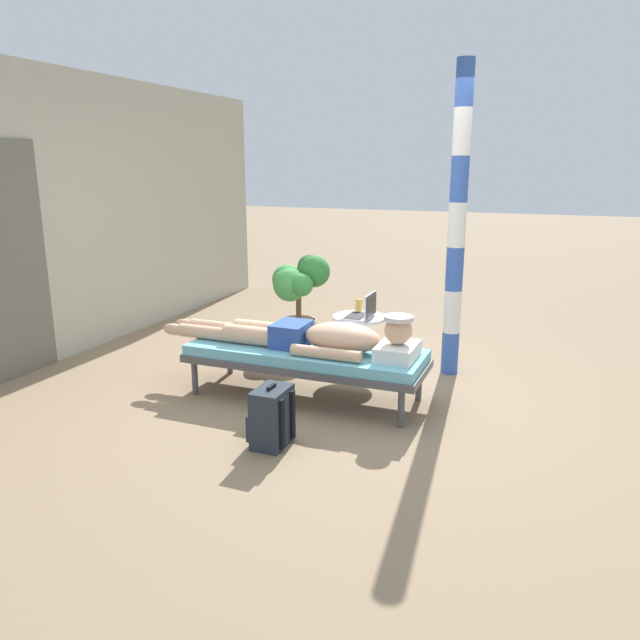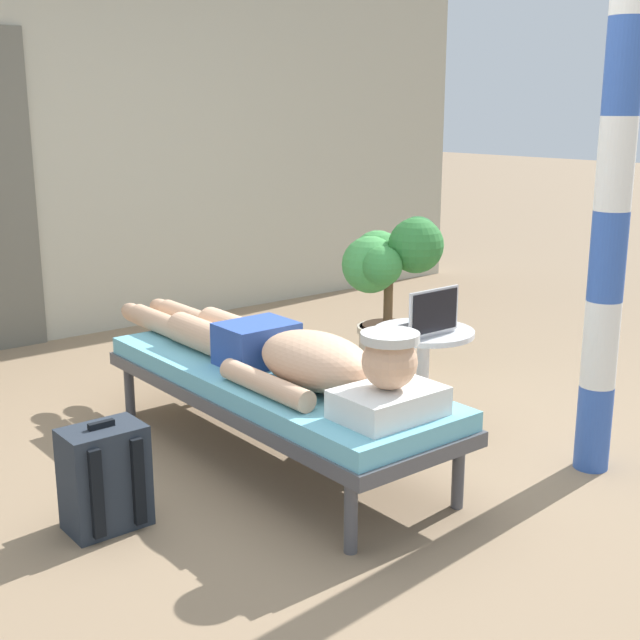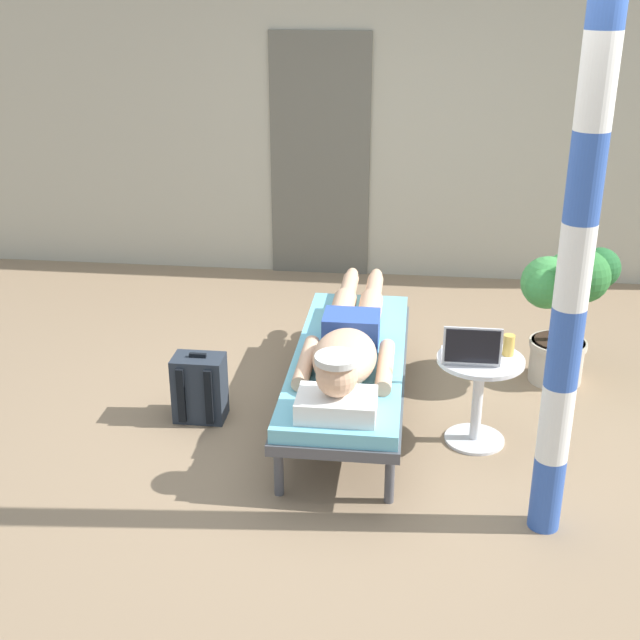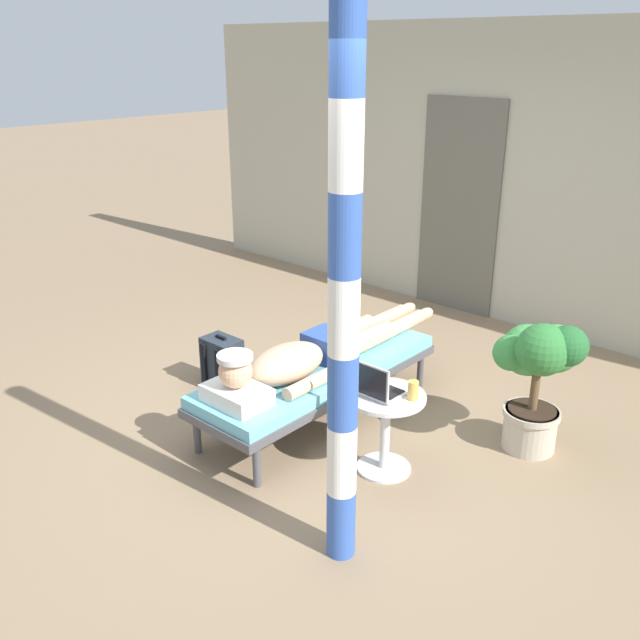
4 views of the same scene
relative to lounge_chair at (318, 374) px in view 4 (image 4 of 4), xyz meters
name	(u,v)px [view 4 (image 4 of 4)]	position (x,y,z in m)	size (l,w,h in m)	color
ground_plane	(312,430)	(0.09, -0.16, -0.35)	(40.00, 40.00, 0.00)	#8C7256
house_wall_back	(514,178)	(0.00, 2.67, 1.00)	(7.60, 0.20, 2.70)	#B2AD99
house_door_panel	(459,208)	(-0.48, 2.56, 0.67)	(0.84, 0.03, 2.04)	#625F54
lounge_chair	(318,374)	(0.00, 0.00, 0.00)	(0.66, 1.92, 0.42)	#4C4C51
person_reclining	(310,354)	(0.00, -0.08, 0.17)	(0.53, 2.17, 0.33)	white
side_table	(386,419)	(0.74, -0.21, 0.01)	(0.48, 0.48, 0.52)	silver
laptop	(374,386)	(0.68, -0.26, 0.24)	(0.31, 0.24, 0.23)	silver
drink_glass	(413,390)	(0.89, -0.15, 0.24)	(0.06, 0.06, 0.12)	gold
backpack	(223,363)	(-0.88, -0.13, -0.15)	(0.30, 0.26, 0.42)	#262D38
potted_plant	(538,368)	(1.30, 0.63, 0.24)	(0.58, 0.60, 0.94)	#BFB29E
porch_post	(344,316)	(1.03, -0.97, 0.98)	(0.15, 0.15, 2.66)	#3359B2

